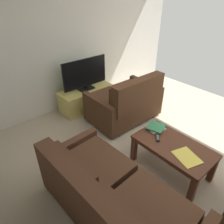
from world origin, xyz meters
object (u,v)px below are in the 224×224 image
at_px(tv_stand, 87,98).
at_px(tv_remote, 158,138).
at_px(sofa_main, 111,199).
at_px(loose_magazine, 187,157).
at_px(loveseat_near, 126,102).
at_px(coffee_table, 173,149).
at_px(flat_tv, 85,74).
at_px(book_stack, 156,128).

height_order(tv_stand, tv_remote, tv_remote).
height_order(sofa_main, loose_magazine, sofa_main).
height_order(loveseat_near, coffee_table, loveseat_near).
distance_m(flat_tv, loose_magazine, 2.45).
height_order(loveseat_near, tv_stand, loveseat_near).
relative_size(tv_remote, loose_magazine, 0.47).
distance_m(tv_remote, loose_magazine, 0.46).
height_order(sofa_main, tv_stand, sofa_main).
bearing_deg(coffee_table, tv_remote, 14.00).
bearing_deg(flat_tv, loveseat_near, -160.84).
xyz_separation_m(sofa_main, tv_stand, (2.21, -1.22, -0.14)).
relative_size(flat_tv, loose_magazine, 3.07).
bearing_deg(coffee_table, tv_stand, -2.88).
height_order(loveseat_near, loose_magazine, loveseat_near).
bearing_deg(sofa_main, flat_tv, -28.88).
bearing_deg(coffee_table, loveseat_near, -17.36).
bearing_deg(sofa_main, loose_magazine, -101.84).
bearing_deg(loose_magazine, coffee_table, -89.68).
distance_m(sofa_main, tv_remote, 1.08).
relative_size(coffee_table, tv_stand, 0.92).
relative_size(sofa_main, loose_magazine, 5.77).
bearing_deg(flat_tv, tv_stand, 64.41).
height_order(flat_tv, tv_remote, flat_tv).
relative_size(loveseat_near, book_stack, 4.38).
height_order(tv_stand, loose_magazine, loose_magazine).
distance_m(loveseat_near, tv_remote, 1.19).
distance_m(flat_tv, tv_remote, 1.99).
distance_m(tv_stand, book_stack, 1.83).
distance_m(tv_stand, flat_tv, 0.54).
bearing_deg(sofa_main, tv_stand, -28.86).
bearing_deg(loveseat_near, loose_magazine, 162.66).
distance_m(flat_tv, book_stack, 1.83).
bearing_deg(loose_magazine, tv_stand, -76.79).
relative_size(loveseat_near, coffee_table, 1.26).
relative_size(tv_stand, book_stack, 3.78).
height_order(coffee_table, book_stack, book_stack).
xyz_separation_m(loveseat_near, coffee_table, (-1.32, 0.41, -0.01)).
bearing_deg(tv_remote, loose_magazine, 177.82).
xyz_separation_m(tv_stand, loose_magazine, (-2.43, 0.18, 0.23)).
bearing_deg(book_stack, sofa_main, 108.33).
distance_m(sofa_main, loose_magazine, 1.06).
bearing_deg(loose_magazine, loveseat_near, -89.80).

